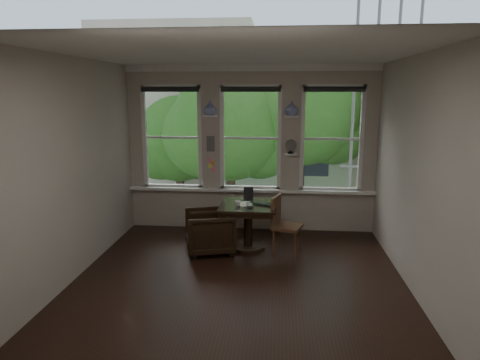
# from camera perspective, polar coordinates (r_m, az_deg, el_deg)

# --- Properties ---
(ground) EXTENTS (4.50, 4.50, 0.00)m
(ground) POSITION_cam_1_polar(r_m,az_deg,el_deg) (6.08, -0.11, -12.92)
(ground) COLOR black
(ground) RESTS_ON ground
(ceiling) EXTENTS (4.50, 4.50, 0.00)m
(ceiling) POSITION_cam_1_polar(r_m,az_deg,el_deg) (5.54, -0.13, 16.55)
(ceiling) COLOR silver
(ceiling) RESTS_ON ground
(wall_back) EXTENTS (4.50, 0.00, 4.50)m
(wall_back) POSITION_cam_1_polar(r_m,az_deg,el_deg) (7.83, 1.43, 4.15)
(wall_back) COLOR #BFB2A3
(wall_back) RESTS_ON ground
(wall_front) EXTENTS (4.50, 0.00, 4.50)m
(wall_front) POSITION_cam_1_polar(r_m,az_deg,el_deg) (3.45, -3.64, -5.77)
(wall_front) COLOR #BFB2A3
(wall_front) RESTS_ON ground
(wall_left) EXTENTS (0.00, 4.50, 4.50)m
(wall_left) POSITION_cam_1_polar(r_m,az_deg,el_deg) (6.24, -21.16, 1.40)
(wall_left) COLOR #BFB2A3
(wall_left) RESTS_ON ground
(wall_right) EXTENTS (0.00, 4.50, 4.50)m
(wall_right) POSITION_cam_1_polar(r_m,az_deg,el_deg) (5.86, 22.37, 0.67)
(wall_right) COLOR #BFB2A3
(wall_right) RESTS_ON ground
(window_left) EXTENTS (1.10, 0.12, 1.90)m
(window_left) POSITION_cam_1_polar(r_m,az_deg,el_deg) (8.04, -8.99, 5.64)
(window_left) COLOR white
(window_left) RESTS_ON ground
(window_center) EXTENTS (1.10, 0.12, 1.90)m
(window_center) POSITION_cam_1_polar(r_m,az_deg,el_deg) (7.81, 1.44, 5.60)
(window_center) COLOR white
(window_center) RESTS_ON ground
(window_right) EXTENTS (1.10, 0.12, 1.90)m
(window_right) POSITION_cam_1_polar(r_m,az_deg,el_deg) (7.85, 12.11, 5.38)
(window_right) COLOR white
(window_right) RESTS_ON ground
(shelf_left) EXTENTS (0.26, 0.16, 0.03)m
(shelf_left) POSITION_cam_1_polar(r_m,az_deg,el_deg) (7.76, -4.01, 8.50)
(shelf_left) COLOR white
(shelf_left) RESTS_ON ground
(shelf_right) EXTENTS (0.26, 0.16, 0.03)m
(shelf_right) POSITION_cam_1_polar(r_m,az_deg,el_deg) (7.66, 6.88, 8.41)
(shelf_right) COLOR white
(shelf_right) RESTS_ON ground
(intercom) EXTENTS (0.14, 0.06, 0.28)m
(intercom) POSITION_cam_1_polar(r_m,az_deg,el_deg) (7.83, -3.92, 4.86)
(intercom) COLOR #59544F
(intercom) RESTS_ON ground
(sticky_notes) EXTENTS (0.16, 0.01, 0.24)m
(sticky_notes) POSITION_cam_1_polar(r_m,az_deg,el_deg) (7.89, -3.88, 2.34)
(sticky_notes) COLOR pink
(sticky_notes) RESTS_ON ground
(desk_fan) EXTENTS (0.20, 0.20, 0.24)m
(desk_fan) POSITION_cam_1_polar(r_m,az_deg,el_deg) (7.70, 6.78, 4.16)
(desk_fan) COLOR #59544F
(desk_fan) RESTS_ON ground
(vase_left) EXTENTS (0.24, 0.24, 0.25)m
(vase_left) POSITION_cam_1_polar(r_m,az_deg,el_deg) (7.75, -4.02, 9.53)
(vase_left) COLOR white
(vase_left) RESTS_ON shelf_left
(vase_right) EXTENTS (0.24, 0.24, 0.25)m
(vase_right) POSITION_cam_1_polar(r_m,az_deg,el_deg) (7.66, 6.90, 9.45)
(vase_right) COLOR white
(vase_right) RESTS_ON shelf_right
(table) EXTENTS (0.90, 0.90, 0.75)m
(table) POSITION_cam_1_polar(r_m,az_deg,el_deg) (7.01, 1.08, -6.22)
(table) COLOR black
(table) RESTS_ON ground
(armchair_left) EXTENTS (0.92, 0.91, 0.68)m
(armchair_left) POSITION_cam_1_polar(r_m,az_deg,el_deg) (6.89, -4.11, -6.86)
(armchair_left) COLOR black
(armchair_left) RESTS_ON ground
(cushion_red) EXTENTS (0.45, 0.45, 0.06)m
(cushion_red) POSITION_cam_1_polar(r_m,az_deg,el_deg) (6.85, -4.13, -6.01)
(cushion_red) COLOR maroon
(cushion_red) RESTS_ON armchair_left
(side_chair_right) EXTENTS (0.52, 0.52, 0.92)m
(side_chair_right) POSITION_cam_1_polar(r_m,az_deg,el_deg) (6.79, 6.33, -6.12)
(side_chair_right) COLOR #402217
(side_chair_right) RESTS_ON ground
(laptop) EXTENTS (0.42, 0.37, 0.03)m
(laptop) POSITION_cam_1_polar(r_m,az_deg,el_deg) (6.82, 3.02, -3.32)
(laptop) COLOR black
(laptop) RESTS_ON table
(mug) EXTENTS (0.10, 0.10, 0.08)m
(mug) POSITION_cam_1_polar(r_m,az_deg,el_deg) (6.80, -0.28, -3.12)
(mug) COLOR white
(mug) RESTS_ON table
(drinking_glass) EXTENTS (0.16, 0.16, 0.10)m
(drinking_glass) POSITION_cam_1_polar(r_m,az_deg,el_deg) (6.67, 1.41, -3.33)
(drinking_glass) COLOR white
(drinking_glass) RESTS_ON table
(tablet) EXTENTS (0.16, 0.08, 0.22)m
(tablet) POSITION_cam_1_polar(r_m,az_deg,el_deg) (7.13, 1.13, -1.85)
(tablet) COLOR black
(tablet) RESTS_ON table
(papers) EXTENTS (0.33, 0.36, 0.00)m
(papers) POSITION_cam_1_polar(r_m,az_deg,el_deg) (6.92, 0.61, -3.19)
(papers) COLOR silver
(papers) RESTS_ON table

